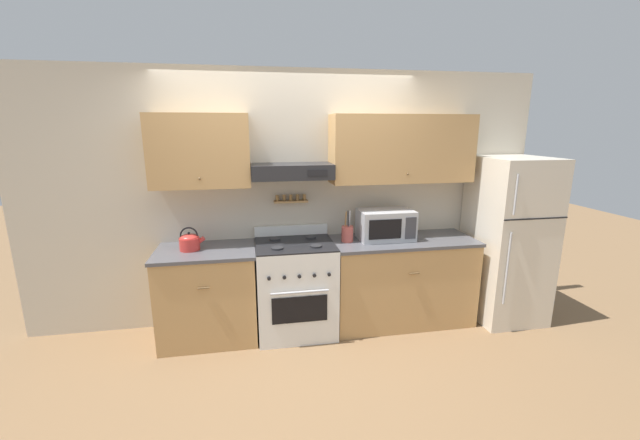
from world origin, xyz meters
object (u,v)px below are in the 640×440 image
refrigerator (507,239)px  tea_kettle (190,241)px  microwave (386,225)px  utensil_crock (347,233)px  stove_range (295,287)px

refrigerator → tea_kettle: 3.20m
microwave → utensil_crock: 0.40m
stove_range → tea_kettle: tea_kettle is taller
utensil_crock → stove_range: bearing=-176.1°
microwave → refrigerator: bearing=-4.7°
utensil_crock → refrigerator: bearing=-3.0°
microwave → utensil_crock: utensil_crock is taller
tea_kettle → refrigerator: bearing=-1.6°
tea_kettle → utensil_crock: bearing=0.0°
refrigerator → microwave: 1.32m
tea_kettle → microwave: microwave is taller
microwave → stove_range: bearing=-176.7°
stove_range → utensil_crock: 0.74m
tea_kettle → microwave: (1.89, 0.02, 0.07)m
tea_kettle → microwave: size_ratio=0.44×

